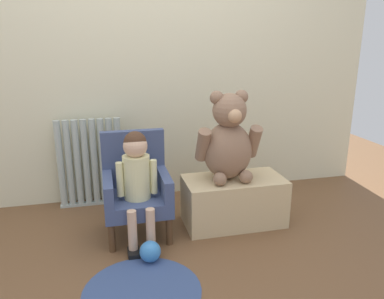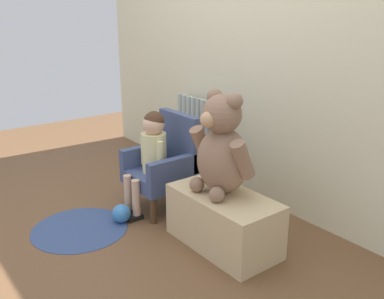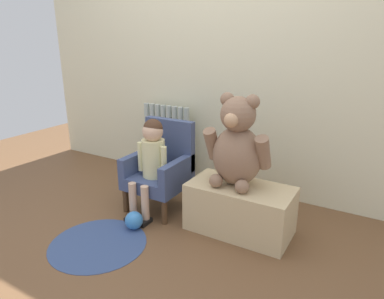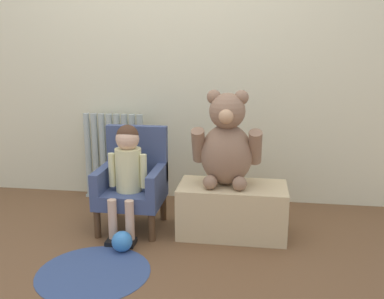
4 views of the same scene
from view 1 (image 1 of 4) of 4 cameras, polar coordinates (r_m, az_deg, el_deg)
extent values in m
plane|color=brown|center=(2.17, -2.69, -18.91)|extent=(6.00, 6.00, 0.00)
cube|color=beige|center=(2.97, -7.65, 15.24)|extent=(3.80, 0.05, 2.40)
cylinder|color=#A7B4AF|center=(2.99, -19.41, -2.09)|extent=(0.05, 0.05, 0.67)
cylinder|color=#A7B4AF|center=(2.98, -18.22, -2.01)|extent=(0.05, 0.05, 0.67)
cylinder|color=#A7B4AF|center=(2.98, -17.04, -1.93)|extent=(0.05, 0.05, 0.67)
cylinder|color=#A7B4AF|center=(2.97, -15.85, -1.86)|extent=(0.05, 0.05, 0.67)
cylinder|color=#A7B4AF|center=(2.97, -14.66, -1.78)|extent=(0.05, 0.05, 0.67)
cylinder|color=#A7B4AF|center=(2.97, -13.46, -1.70)|extent=(0.05, 0.05, 0.67)
cylinder|color=#A7B4AF|center=(2.97, -12.27, -1.62)|extent=(0.05, 0.05, 0.67)
cylinder|color=#A7B4AF|center=(2.97, -11.07, -1.54)|extent=(0.05, 0.05, 0.67)
cube|color=#A7B4AF|center=(3.09, -14.77, -7.87)|extent=(0.50, 0.05, 0.02)
cube|color=#3D4B74|center=(2.50, -8.34, -7.93)|extent=(0.42, 0.41, 0.10)
cube|color=#3D4B74|center=(2.57, -8.94, -1.36)|extent=(0.42, 0.06, 0.39)
cube|color=#3D4B74|center=(2.44, -12.68, -5.66)|extent=(0.06, 0.41, 0.14)
cube|color=#3D4B74|center=(2.47, -4.27, -5.04)|extent=(0.06, 0.41, 0.14)
cylinder|color=#4C331E|center=(2.40, -12.13, -13.00)|extent=(0.04, 0.04, 0.18)
cylinder|color=#4C331E|center=(2.42, -3.49, -12.28)|extent=(0.04, 0.04, 0.18)
cylinder|color=#4C331E|center=(2.71, -12.38, -9.44)|extent=(0.04, 0.04, 0.18)
cylinder|color=#4C331E|center=(2.73, -4.80, -8.86)|extent=(0.04, 0.04, 0.18)
cylinder|color=beige|center=(2.39, -8.43, -4.15)|extent=(0.17, 0.17, 0.28)
sphere|color=#D8AD8E|center=(2.32, -8.64, 0.56)|extent=(0.15, 0.15, 0.15)
sphere|color=#472D1E|center=(2.32, -8.67, 1.03)|extent=(0.14, 0.14, 0.14)
cylinder|color=#D8AD8E|center=(2.32, -9.07, -12.05)|extent=(0.06, 0.06, 0.25)
cube|color=black|center=(2.37, -8.87, -15.29)|extent=(0.07, 0.11, 0.03)
cylinder|color=#D8AD8E|center=(2.33, -6.32, -11.82)|extent=(0.06, 0.06, 0.25)
cube|color=black|center=(2.38, -6.14, -15.05)|extent=(0.07, 0.11, 0.03)
cylinder|color=beige|center=(2.36, -10.93, -4.50)|extent=(0.04, 0.04, 0.22)
cylinder|color=beige|center=(2.38, -5.86, -4.13)|extent=(0.04, 0.04, 0.22)
cube|color=#CBB284|center=(2.67, 6.35, -7.77)|extent=(0.69, 0.36, 0.33)
ellipsoid|color=#8B6951|center=(2.55, 5.45, -0.21)|extent=(0.33, 0.29, 0.39)
sphere|color=#8B6951|center=(2.47, 5.74, 5.95)|extent=(0.23, 0.23, 0.23)
sphere|color=tan|center=(2.38, 6.53, 5.10)|extent=(0.09, 0.09, 0.09)
sphere|color=#8B6951|center=(2.44, 3.78, 7.90)|extent=(0.09, 0.09, 0.09)
sphere|color=#8B6951|center=(2.50, 7.54, 7.98)|extent=(0.09, 0.09, 0.09)
cylinder|color=#8B6951|center=(2.47, 1.68, 0.72)|extent=(0.08, 0.17, 0.24)
cylinder|color=#8B6951|center=(2.58, 9.35, 1.22)|extent=(0.08, 0.17, 0.24)
sphere|color=#8B6951|center=(2.46, 4.26, -4.51)|extent=(0.09, 0.09, 0.09)
sphere|color=#8B6951|center=(2.52, 8.22, -4.13)|extent=(0.09, 0.09, 0.09)
cylinder|color=#354978|center=(2.09, -7.61, -20.56)|extent=(0.62, 0.62, 0.01)
sphere|color=#397FC7|center=(2.28, -6.39, -15.18)|extent=(0.13, 0.13, 0.13)
camera|label=2|loc=(2.67, 62.03, 10.43)|focal=40.00mm
camera|label=3|loc=(1.66, 65.80, 7.28)|focal=32.00mm
camera|label=4|loc=(1.03, 94.27, -4.30)|focal=40.00mm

